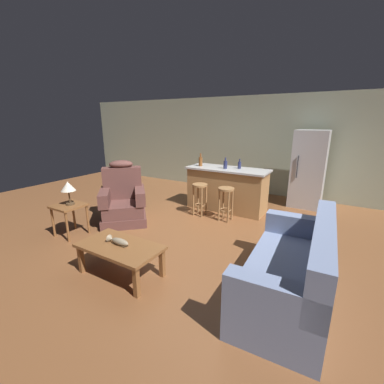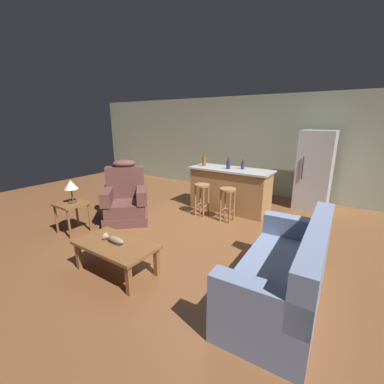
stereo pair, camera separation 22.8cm
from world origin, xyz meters
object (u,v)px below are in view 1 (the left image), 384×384
bottle_tall_green (239,165)px  end_table (69,210)px  bar_stool_left (200,194)px  table_lamp (68,187)px  coffee_table (120,249)px  refrigerator (308,169)px  recliner_near_lamp (123,201)px  kitchen_island (227,189)px  fish_figurine (118,241)px  bottle_wine_dark (225,164)px  couch (293,271)px  bottle_short_amber (201,161)px  bar_stool_right (226,198)px

bottle_tall_green → end_table: bearing=-126.4°
end_table → bar_stool_left: 2.51m
bar_stool_left → table_lamp: bearing=-125.3°
coffee_table → refrigerator: 4.62m
coffee_table → recliner_near_lamp: size_ratio=0.92×
recliner_near_lamp → kitchen_island: (1.49, 1.71, 0.06)m
fish_figurine → bottle_tall_green: size_ratio=1.60×
end_table → bottle_wine_dark: bearing=55.7°
bottle_tall_green → bottle_wine_dark: 0.31m
fish_figurine → couch: size_ratio=0.18×
kitchen_island → end_table: bearing=-123.9°
fish_figurine → table_lamp: (-1.60, 0.43, 0.41)m
bar_stool_left → bottle_short_amber: bearing=118.3°
bottle_tall_green → bottle_short_amber: 0.90m
recliner_near_lamp → bottle_wine_dark: recliner_near_lamp is taller
bottle_wine_dark → recliner_near_lamp: bearing=-131.8°
couch → kitchen_island: size_ratio=1.08×
couch → kitchen_island: (-1.86, 2.42, 0.14)m
refrigerator → bottle_tall_green: size_ratio=8.30×
kitchen_island → bar_stool_right: kitchen_island is taller
end_table → kitchen_island: bearing=56.1°
couch → bottle_tall_green: size_ratio=9.16×
fish_figurine → bar_stool_right: bearing=80.1°
couch → table_lamp: size_ratio=4.74×
fish_figurine → bottle_wine_dark: 3.07m
bottle_tall_green → bottle_wine_dark: bearing=-148.6°
table_lamp → bar_stool_right: table_lamp is taller
bar_stool_left → refrigerator: size_ratio=0.39×
refrigerator → bar_stool_left: bearing=-135.1°
bar_stool_left → bottle_tall_green: 1.08m
fish_figurine → table_lamp: bearing=164.9°
end_table → bar_stool_right: bar_stool_right is taller
coffee_table → end_table: bearing=165.9°
bar_stool_left → bottle_wine_dark: bottle_wine_dark is taller
coffee_table → bar_stool_left: bearing=94.6°
bottle_tall_green → bottle_short_amber: (-0.89, -0.15, 0.03)m
recliner_near_lamp → bottle_wine_dark: 2.28m
fish_figurine → bar_stool_left: bar_stool_left is taller
bar_stool_right → bottle_tall_green: 0.91m
bottle_tall_green → coffee_table: bearing=-96.8°
kitchen_island → refrigerator: bearing=38.8°
coffee_table → couch: size_ratio=0.57×
recliner_near_lamp → couch: bearing=34.1°
fish_figurine → bar_stool_right: (0.43, 2.45, 0.01)m
refrigerator → bottle_wine_dark: 1.99m
coffee_table → bottle_wine_dark: size_ratio=4.53×
recliner_near_lamp → coffee_table: bearing=0.4°
coffee_table → bar_stool_right: (0.40, 2.46, 0.11)m
table_lamp → kitchen_island: 3.21m
couch → end_table: size_ratio=3.47×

